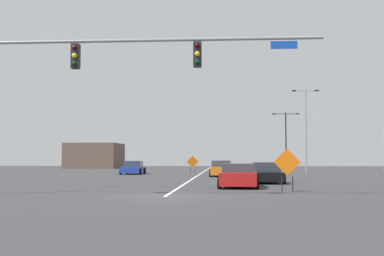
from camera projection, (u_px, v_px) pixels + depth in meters
ground at (165, 197)px, 19.88m from camera, size 170.59×170.59×0.00m
road_centre_stripe at (206, 170)px, 67.07m from camera, size 0.16×94.77×0.01m
traffic_signal_assembly at (81, 69)px, 20.45m from camera, size 15.68×0.44×6.89m
street_lamp_near_left at (286, 136)px, 59.63m from camera, size 3.34×0.24×7.28m
street_lamp_mid_left at (306, 125)px, 51.52m from camera, size 2.85×0.24×9.02m
construction_sign_median_far at (287, 164)px, 22.86m from camera, size 1.27×0.20×2.04m
construction_sign_median_near at (193, 162)px, 50.17m from camera, size 1.24×0.33×1.90m
car_orange_mid at (221, 169)px, 43.05m from camera, size 2.07×4.39×1.41m
car_black_near at (266, 174)px, 31.28m from camera, size 2.15×4.61×1.34m
car_red_distant at (239, 176)px, 26.42m from camera, size 2.33×4.55×1.31m
car_blue_far at (133, 168)px, 49.22m from camera, size 2.23×4.47×1.34m
roadside_building_west at (95, 156)px, 80.59m from camera, size 8.33×8.80×4.13m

